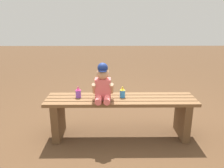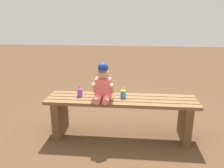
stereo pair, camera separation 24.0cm
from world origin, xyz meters
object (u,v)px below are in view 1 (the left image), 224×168
Objects in this scene: child_figure at (103,84)px; sippy_cup_left at (78,92)px; park_bench at (121,110)px; sippy_cup_right at (122,92)px.

sippy_cup_left is at bearing 167.72° from child_figure.
park_bench is 0.38m from child_figure.
sippy_cup_right is at bearing 15.56° from child_figure.
child_figure is at bearing -164.44° from sippy_cup_right.
child_figure reaches higher than sippy_cup_left.
sippy_cup_right is (0.50, 0.00, 0.00)m from sippy_cup_left.
park_bench is at bearing -3.15° from sippy_cup_left.
sippy_cup_right is at bearing 0.00° from sippy_cup_left.
child_figure is 0.31m from sippy_cup_left.
sippy_cup_left is 1.00× the size of sippy_cup_right.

